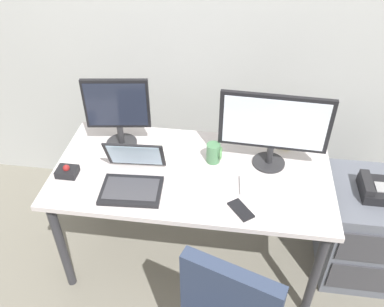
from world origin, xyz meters
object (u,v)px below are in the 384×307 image
object	(u,v)px
paper_notepad	(165,149)
monitor_side	(117,110)
keyboard	(280,186)
banana	(277,141)
file_cabinet	(360,229)
trackball_mouse	(67,171)
cell_phone	(241,210)
desk_phone	(375,189)
monitor_main	(274,126)
laptop	(133,177)
coffee_mug	(214,153)

from	to	relation	value
paper_notepad	monitor_side	bearing A→B (deg)	174.31
keyboard	paper_notepad	xyz separation A→B (m)	(-0.65, 0.23, -0.01)
banana	keyboard	bearing A→B (deg)	-88.84
file_cabinet	monitor_side	bearing A→B (deg)	175.58
trackball_mouse	paper_notepad	xyz separation A→B (m)	(0.48, 0.28, -0.02)
cell_phone	file_cabinet	bearing A→B (deg)	-12.97
file_cabinet	banana	xyz separation A→B (m)	(-0.54, 0.24, 0.42)
monitor_side	banana	size ratio (longest dim) A/B	2.23
desk_phone	trackball_mouse	bearing A→B (deg)	-173.82
file_cabinet	desk_phone	xyz separation A→B (m)	(-0.01, -0.02, 0.34)
file_cabinet	keyboard	size ratio (longest dim) A/B	1.46
desk_phone	cell_phone	bearing A→B (deg)	-155.93
monitor_main	paper_notepad	distance (m)	0.64
laptop	coffee_mug	bearing A→B (deg)	31.98
monitor_side	desk_phone	bearing A→B (deg)	-5.10
paper_notepad	trackball_mouse	bearing A→B (deg)	-149.72
file_cabinet	trackball_mouse	distance (m)	1.72
keyboard	trackball_mouse	world-z (taller)	trackball_mouse
coffee_mug	cell_phone	size ratio (longest dim) A/B	0.81
file_cabinet	banana	size ratio (longest dim) A/B	3.21
coffee_mug	paper_notepad	xyz separation A→B (m)	(-0.29, 0.06, -0.05)
laptop	banana	distance (m)	0.88
laptop	cell_phone	size ratio (longest dim) A/B	2.37
laptop	coffee_mug	xyz separation A→B (m)	(0.40, 0.25, 0.01)
laptop	coffee_mug	world-z (taller)	laptop
monitor_side	trackball_mouse	bearing A→B (deg)	-125.01
file_cabinet	paper_notepad	size ratio (longest dim) A/B	2.94
desk_phone	keyboard	world-z (taller)	keyboard
keyboard	banana	distance (m)	0.38
monitor_side	banana	distance (m)	0.94
keyboard	banana	xyz separation A→B (m)	(-0.01, 0.38, 0.01)
desk_phone	paper_notepad	distance (m)	1.18
desk_phone	banana	world-z (taller)	banana
monitor_main	banana	distance (m)	0.31
coffee_mug	cell_phone	distance (m)	0.40
paper_notepad	cell_phone	bearing A→B (deg)	-42.76
desk_phone	monitor_main	distance (m)	0.66
monitor_side	trackball_mouse	distance (m)	0.43
keyboard	monitor_main	bearing A→B (deg)	106.16
cell_phone	trackball_mouse	bearing A→B (deg)	133.57
monitor_side	banana	world-z (taller)	monitor_side
laptop	file_cabinet	bearing A→B (deg)	9.82
monitor_side	coffee_mug	xyz separation A→B (m)	(0.55, -0.09, -0.18)
banana	monitor_side	bearing A→B (deg)	-172.19
laptop	paper_notepad	bearing A→B (deg)	70.40
file_cabinet	desk_phone	size ratio (longest dim) A/B	3.05
trackball_mouse	paper_notepad	world-z (taller)	trackball_mouse
monitor_main	trackball_mouse	world-z (taller)	monitor_main
desk_phone	laptop	xyz separation A→B (m)	(-1.28, -0.21, 0.11)
monitor_main	laptop	world-z (taller)	monitor_main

